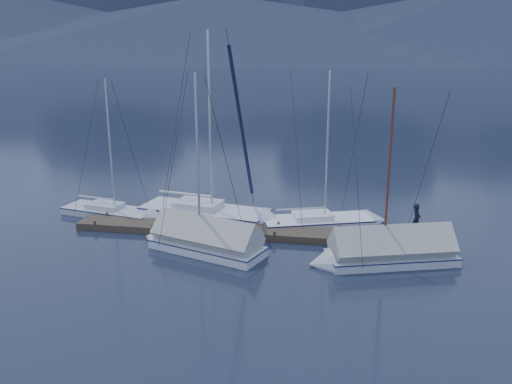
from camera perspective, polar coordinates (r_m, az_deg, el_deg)
ground at (r=24.52m, az=-0.81°, el=-6.21°), size 1000.00×1000.00×0.00m
dock at (r=26.32m, az=0.00°, el=-4.39°), size 18.00×1.50×0.54m
mooring_posts at (r=26.33m, az=-1.07°, el=-3.83°), size 15.12×1.52×0.35m
sailboat_open_left at (r=29.94m, az=-13.97°, el=-2.29°), size 6.27×2.97×8.00m
sailboat_open_mid at (r=28.70m, az=-3.62°, el=-2.53°), size 8.30×3.88×10.61m
sailboat_open_right at (r=28.07m, az=8.12°, el=-3.16°), size 6.70×3.84×8.54m
sailboat_covered_near at (r=23.70m, az=12.95°, el=-6.36°), size 6.60×3.73×8.21m
sailboat_covered_far at (r=24.61m, az=-6.13°, el=-5.16°), size 6.43×3.79×8.66m
person at (r=26.28m, az=16.53°, el=-2.80°), size 0.53×0.65×1.53m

